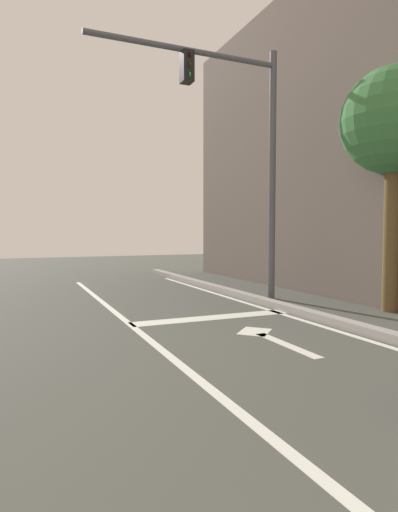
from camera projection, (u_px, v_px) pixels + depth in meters
name	position (u px, v px, depth m)	size (l,w,h in m)	color
lane_line_center	(221.00, 398.00, 3.99)	(0.12, 20.00, 0.01)	silver
stop_bar	(212.00, 318.00, 7.74)	(3.03, 0.40, 0.01)	silver
lane_arrow_stem	(286.00, 345.00, 5.88)	(0.16, 1.40, 0.01)	silver
lane_arrow_head	(255.00, 331.00, 6.66)	(0.56, 0.44, 0.01)	silver
traffic_signal_mast	(239.00, 130.00, 9.43)	(4.33, 0.34, 5.66)	#51535D
roadside_tree	(395.00, 125.00, 8.17)	(2.05, 2.05, 4.72)	brown
building_block	(395.00, 157.00, 13.95)	(9.46, 9.70, 8.03)	#6C605A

